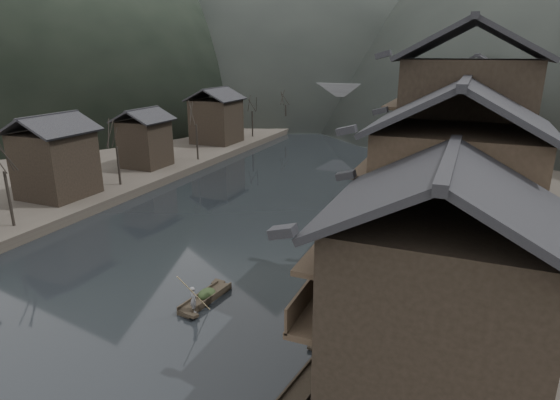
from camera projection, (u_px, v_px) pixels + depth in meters
The scene contains 12 objects.
water at pixel (171, 283), 31.86m from camera, with size 300.00×300.00×0.00m, color black.
left_bank at pixel (137, 140), 79.69m from camera, with size 40.00×200.00×1.20m, color #2D2823.
stilt_houses at pixel (467, 127), 40.00m from camera, with size 9.00×67.60×17.04m.
left_houses at pixel (123, 135), 55.35m from camera, with size 8.10×53.20×8.73m.
bare_trees at pixel (160, 130), 56.24m from camera, with size 3.42×74.52×6.84m.
moored_sampans at pixel (402, 203), 47.85m from camera, with size 3.05×67.55×0.47m.
midriver_boats at pixel (373, 151), 73.26m from camera, with size 12.23×31.47×0.44m.
stone_bridge at pixel (381, 104), 93.65m from camera, with size 40.00×6.00×9.00m.
hero_sampan at pixel (206, 298), 29.46m from camera, with size 1.51×4.76×0.43m.
cargo_heap at pixel (207, 289), 29.49m from camera, with size 1.03×1.35×0.62m, color black.
boatman at pixel (193, 296), 27.63m from camera, with size 0.60×0.39×1.63m, color #5E5E60.
bamboo_pole at pixel (194, 258), 26.80m from camera, with size 0.06×0.06×4.10m, color #8C7A51.
Camera 1 is at (17.90, -23.58, 15.03)m, focal length 30.00 mm.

